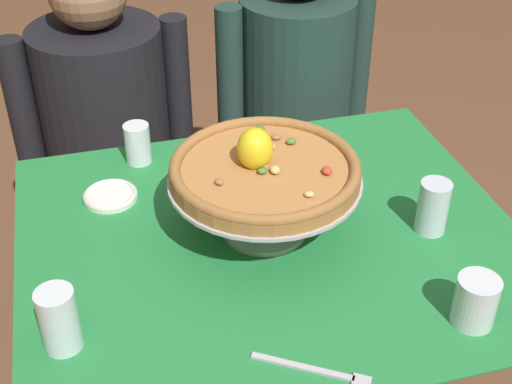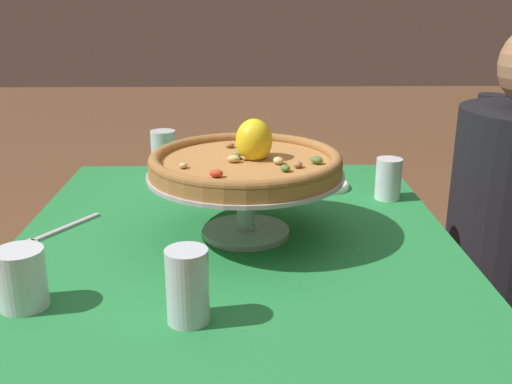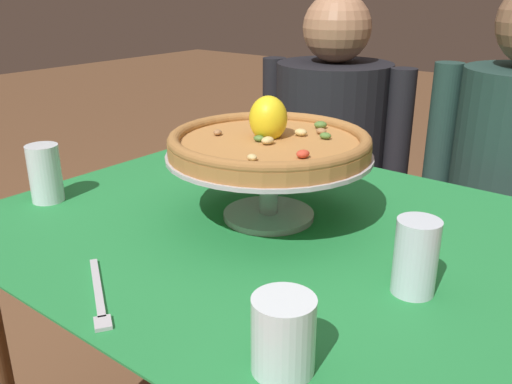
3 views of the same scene
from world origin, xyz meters
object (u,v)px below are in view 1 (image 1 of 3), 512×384
(diner_right, at_px, (294,118))
(pizza, at_px, (264,168))
(water_glass_front_right, at_px, (475,303))
(dinner_fork, at_px, (317,371))
(diner_left, at_px, (109,146))
(water_glass_side_right, at_px, (432,210))
(side_plate, at_px, (110,195))
(water_glass_back_left, at_px, (138,146))
(pizza_stand, at_px, (265,193))
(water_glass_front_left, at_px, (60,323))

(diner_right, bearing_deg, pizza, -112.89)
(water_glass_front_right, relative_size, dinner_fork, 0.53)
(diner_left, relative_size, diner_right, 0.96)
(water_glass_side_right, height_order, side_plate, water_glass_side_right)
(water_glass_back_left, bearing_deg, pizza_stand, -57.28)
(pizza_stand, height_order, water_glass_side_right, pizza_stand)
(water_glass_back_left, bearing_deg, water_glass_side_right, -37.65)
(pizza_stand, height_order, water_glass_front_left, pizza_stand)
(side_plate, bearing_deg, water_glass_front_right, -43.16)
(diner_right, bearing_deg, water_glass_front_left, -128.03)
(water_glass_front_right, xyz_separation_m, water_glass_side_right, (0.05, 0.27, 0.01))
(pizza, relative_size, water_glass_front_left, 3.12)
(side_plate, bearing_deg, dinner_fork, -64.42)
(water_glass_front_right, distance_m, dinner_fork, 0.32)
(pizza_stand, height_order, side_plate, pizza_stand)
(water_glass_front_right, relative_size, side_plate, 0.81)
(diner_left, bearing_deg, side_plate, -92.82)
(water_glass_front_right, distance_m, diner_right, 1.10)
(water_glass_front_right, height_order, diner_left, diner_left)
(pizza, distance_m, dinner_fork, 0.44)
(side_plate, xyz_separation_m, dinner_fork, (0.29, -0.61, -0.01))
(water_glass_front_left, bearing_deg, dinner_fork, -23.02)
(pizza_stand, xyz_separation_m, pizza, (-0.00, 0.00, 0.06))
(diner_right, bearing_deg, pizza_stand, -112.80)
(water_glass_back_left, bearing_deg, water_glass_front_right, -53.82)
(water_glass_front_right, distance_m, side_plate, 0.84)
(pizza_stand, height_order, diner_right, diner_right)
(pizza, bearing_deg, diner_right, 67.11)
(water_glass_side_right, height_order, diner_left, diner_left)
(pizza, relative_size, diner_left, 0.34)
(water_glass_front_left, xyz_separation_m, diner_right, (0.74, 0.95, -0.21))
(dinner_fork, bearing_deg, water_glass_side_right, 40.40)
(pizza_stand, xyz_separation_m, water_glass_back_left, (-0.23, 0.35, -0.06))
(pizza, xyz_separation_m, side_plate, (-0.31, 0.21, -0.15))
(pizza_stand, xyz_separation_m, diner_right, (0.30, 0.72, -0.25))
(water_glass_back_left, distance_m, side_plate, 0.17)
(pizza, bearing_deg, water_glass_front_left, -152.44)
(diner_left, xyz_separation_m, diner_right, (0.59, -0.01, 0.02))
(pizza, distance_m, diner_left, 0.85)
(diner_left, bearing_deg, pizza_stand, -68.50)
(water_glass_front_right, relative_size, water_glass_front_left, 0.79)
(water_glass_front_left, xyz_separation_m, water_glass_side_right, (0.79, 0.14, -0.00))
(dinner_fork, bearing_deg, side_plate, 115.58)
(diner_right, bearing_deg, water_glass_back_left, -145.31)
(pizza_stand, relative_size, diner_right, 0.33)
(water_glass_front_left, xyz_separation_m, dinner_fork, (0.42, -0.18, -0.05))
(pizza_stand, relative_size, side_plate, 3.27)
(water_glass_front_left, distance_m, diner_right, 1.22)
(water_glass_front_right, bearing_deg, water_glass_side_right, 79.40)
(pizza_stand, distance_m, water_glass_front_right, 0.47)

